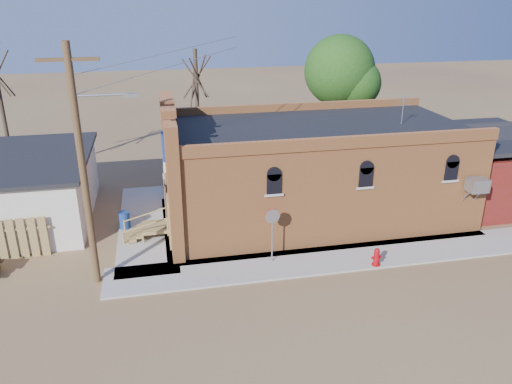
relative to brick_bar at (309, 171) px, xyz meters
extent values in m
plane|color=brown|center=(-1.64, -5.49, -2.34)|extent=(120.00, 120.00, 0.00)
cube|color=#9E9991|center=(-0.14, -4.59, -2.30)|extent=(19.00, 2.20, 0.08)
cube|color=#9E9991|center=(-7.94, 0.51, -2.30)|extent=(2.60, 10.00, 0.08)
cube|color=#CC783E|center=(0.36, 0.01, -0.09)|extent=(14.00, 7.00, 4.50)
cube|color=black|center=(0.36, 0.01, 2.21)|extent=(13.80, 6.80, 0.12)
cube|color=#CC783E|center=(-6.64, 0.01, 0.56)|extent=(0.50, 7.40, 5.80)
cube|color=navy|center=(-6.94, -1.19, 1.66)|extent=(0.08, 1.10, 1.56)
cube|color=#94949A|center=(6.46, -3.94, 0.26)|extent=(0.85, 0.65, 0.60)
cube|color=#571F0F|center=(9.86, 0.01, -0.74)|extent=(5.00, 6.00, 3.20)
cylinder|color=#4A341D|center=(-9.84, -4.29, 2.16)|extent=(0.26, 0.26, 9.00)
cube|color=#4A341D|center=(-9.84, -4.29, 6.06)|extent=(2.00, 0.12, 0.12)
cylinder|color=#94949A|center=(-8.94, -4.29, 4.86)|extent=(1.80, 0.08, 0.08)
cube|color=#94949A|center=(-7.94, -4.29, 4.81)|extent=(0.45, 0.22, 0.14)
cylinder|color=#453727|center=(-4.64, 7.51, 1.41)|extent=(0.24, 0.24, 7.50)
cylinder|color=#453727|center=(-15.64, 8.51, 1.66)|extent=(0.24, 0.24, 8.00)
cylinder|color=#453727|center=(4.36, 8.01, 0.81)|extent=(0.28, 0.28, 6.30)
sphere|color=#1E4614|center=(4.36, 8.01, 3.61)|extent=(4.40, 4.40, 4.40)
cylinder|color=#9D090E|center=(1.20, -5.49, -2.23)|extent=(0.43, 0.43, 0.06)
cylinder|color=#9D090E|center=(1.20, -5.49, -1.91)|extent=(0.30, 0.30, 0.58)
sphere|color=#9D090E|center=(1.20, -5.49, -1.60)|extent=(0.23, 0.23, 0.23)
cylinder|color=#9D090E|center=(1.20, -5.64, -1.90)|extent=(0.14, 0.15, 0.11)
cylinder|color=#9D090E|center=(1.06, -5.49, -1.90)|extent=(0.15, 0.14, 0.11)
cylinder|color=#9D090E|center=(1.35, -5.49, -1.90)|extent=(0.15, 0.14, 0.11)
cylinder|color=#94949A|center=(-2.88, -4.29, -1.19)|extent=(0.07, 0.07, 2.14)
cylinder|color=#94949A|center=(-2.88, -4.31, -0.22)|extent=(0.64, 0.07, 0.64)
cylinder|color=red|center=(-2.88, -4.27, -0.22)|extent=(0.64, 0.07, 0.64)
cylinder|color=navy|center=(-8.94, 0.22, -1.86)|extent=(0.62, 0.62, 0.80)
camera|label=1|loc=(-7.24, -21.95, 8.04)|focal=35.00mm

